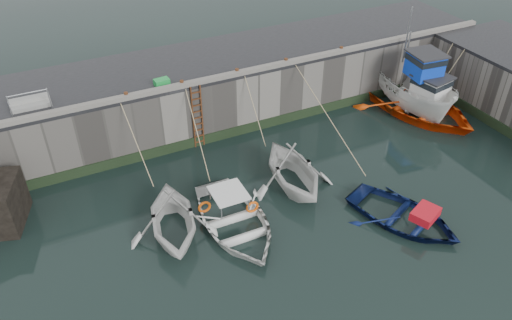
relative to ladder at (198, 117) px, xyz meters
name	(u,v)px	position (x,y,z in m)	size (l,w,h in m)	color
ground	(355,273)	(2.00, -9.91, -1.59)	(120.00, 120.00, 0.00)	black
quay_back	(216,87)	(2.00, 2.59, -0.09)	(30.00, 5.00, 3.00)	slate
road_back	(215,59)	(2.00, 2.59, 1.49)	(30.00, 5.00, 0.16)	black
kerb_back	(234,74)	(2.00, 0.24, 1.67)	(30.00, 0.30, 0.20)	slate
algae_back	(237,131)	(2.00, 0.05, -1.34)	(30.00, 0.08, 0.50)	black
ladder	(198,117)	(0.00, 0.00, 0.00)	(0.51, 0.08, 3.20)	#3F1E0F
boat_near_white	(174,233)	(-3.05, -5.19, -1.59)	(3.64, 4.22, 2.22)	silver
boat_near_white_rope	(146,178)	(-3.05, -1.30, -1.59)	(0.04, 3.80, 3.10)	tan
boat_near_blue	(235,227)	(-0.82, -5.90, -1.59)	(3.68, 5.16, 1.07)	white
boat_near_blue_rope	(196,169)	(-0.82, -1.66, -1.59)	(0.04, 4.35, 3.10)	tan
boat_near_blacktrim	(292,185)	(2.48, -4.61, -1.59)	(3.78, 4.37, 2.30)	silver
boat_near_blacktrim_rope	(255,144)	(2.48, -1.01, -1.59)	(0.04, 3.40, 3.10)	tan
boat_near_navy	(402,221)	(5.28, -8.52, -1.59)	(3.28, 4.59, 0.95)	#0B1746
boat_near_navy_rope	(326,149)	(5.28, -2.97, -1.59)	(0.04, 6.63, 3.10)	tan
boat_far_white	(412,90)	(11.49, -1.56, -0.55)	(3.11, 6.64, 5.48)	silver
boat_far_orange	(417,105)	(11.51, -2.09, -1.14)	(6.05, 7.62, 4.42)	#FF4D0D
fish_crate	(162,82)	(-1.26, 0.86, 1.71)	(0.66, 0.43, 0.28)	green
railing	(30,103)	(-6.75, 1.33, 1.77)	(1.60, 1.05, 1.00)	#A5A8AD
bollard_a	(126,95)	(-3.00, 0.34, 1.71)	(0.18, 0.18, 0.28)	#3F1E0F
bollard_b	(182,83)	(-0.50, 0.34, 1.71)	(0.18, 0.18, 0.28)	#3F1E0F
bollard_c	(237,72)	(2.20, 0.34, 1.71)	(0.18, 0.18, 0.28)	#3F1E0F
bollard_d	(286,61)	(4.80, 0.34, 1.71)	(0.18, 0.18, 0.28)	#3F1E0F
bollard_e	(341,49)	(8.00, 0.34, 1.71)	(0.18, 0.18, 0.28)	#3F1E0F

